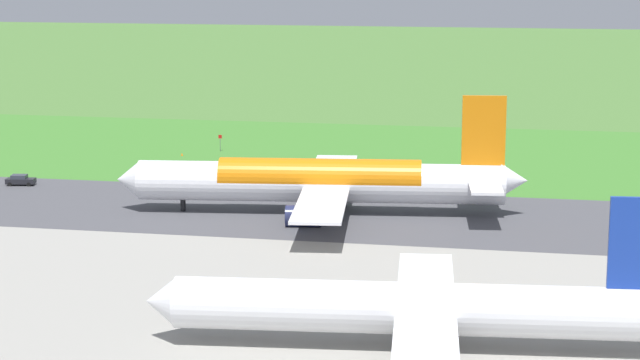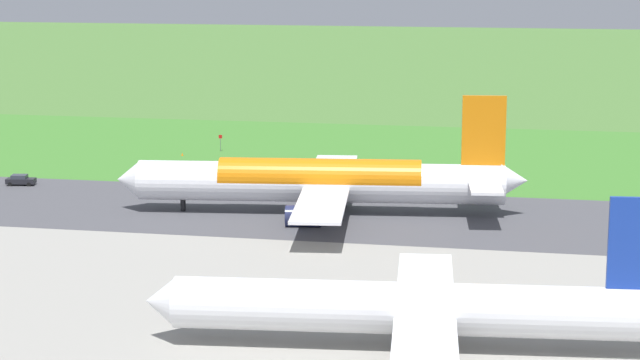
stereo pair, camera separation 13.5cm
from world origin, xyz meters
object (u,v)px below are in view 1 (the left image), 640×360
(airliner_main, at_px, (323,181))
(traffic_cone_orange, at_px, (182,154))
(service_car_followme, at_px, (20,180))
(airliner_parked_mid, at_px, (419,307))
(no_stopping_sign, at_px, (220,142))

(airliner_main, distance_m, traffic_cone_orange, 50.17)
(service_car_followme, bearing_deg, airliner_parked_mid, 137.53)
(airliner_main, distance_m, service_car_followme, 48.50)
(airliner_main, height_order, airliner_parked_mid, airliner_main)
(airliner_main, height_order, service_car_followme, airliner_main)
(service_car_followme, bearing_deg, no_stopping_sign, -121.13)
(airliner_parked_mid, xyz_separation_m, service_car_followme, (65.53, -59.99, -2.92))
(airliner_parked_mid, bearing_deg, service_car_followme, -42.47)
(airliner_main, relative_size, airliner_parked_mid, 1.15)
(airliner_main, relative_size, traffic_cone_orange, 98.40)
(no_stopping_sign, bearing_deg, service_car_followme, 58.87)
(airliner_parked_mid, xyz_separation_m, no_stopping_sign, (44.78, -94.34, -2.04))
(airliner_main, height_order, traffic_cone_orange, airliner_main)
(service_car_followme, bearing_deg, airliner_main, 168.44)
(airliner_parked_mid, bearing_deg, airliner_main, -70.17)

